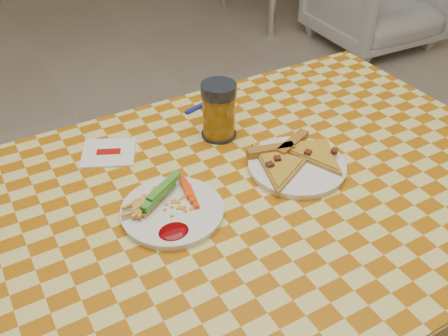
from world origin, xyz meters
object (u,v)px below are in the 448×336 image
(table, at_px, (253,213))
(plate_right, at_px, (297,167))
(plate_left, at_px, (172,212))
(drink_glass, at_px, (219,111))

(table, height_order, plate_right, plate_right)
(plate_left, xyz_separation_m, drink_glass, (0.22, 0.20, 0.06))
(plate_left, bearing_deg, table, -3.52)
(plate_right, bearing_deg, plate_left, 179.43)
(table, bearing_deg, plate_right, 4.07)
(plate_right, distance_m, drink_glass, 0.23)
(drink_glass, bearing_deg, plate_right, -67.99)
(plate_right, bearing_deg, table, -175.93)
(table, xyz_separation_m, drink_glass, (0.04, 0.22, 0.14))
(table, xyz_separation_m, plate_right, (0.12, 0.01, 0.08))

